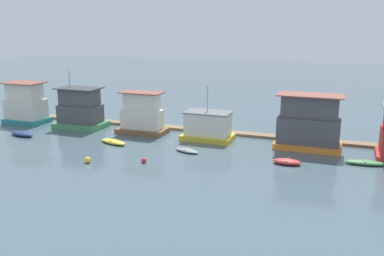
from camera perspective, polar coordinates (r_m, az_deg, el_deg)
ground_plane at (r=49.11m, az=0.40°, el=-1.32°), size 200.00×200.00×0.00m
dock_walkway at (r=51.88m, az=1.55°, el=-0.32°), size 59.60×1.44×0.30m
houseboat_teal at (r=60.17m, az=-21.30°, el=2.91°), size 5.36×3.62×5.36m
houseboat_green at (r=55.34m, az=-14.68°, el=2.32°), size 6.09×4.02×7.14m
houseboat_brown at (r=51.22m, az=-6.67°, el=1.59°), size 5.89×3.22×4.95m
houseboat_yellow at (r=48.16m, az=2.13°, el=0.21°), size 5.69×3.63×6.16m
houseboat_orange at (r=45.96m, az=15.31°, el=0.46°), size 6.78×3.46×5.75m
dinghy_navy at (r=53.62m, az=-21.72°, el=-0.72°), size 3.54×1.74×0.54m
dinghy_yellow at (r=47.45m, az=-10.46°, el=-1.81°), size 3.68×2.08×0.47m
dinghy_grey at (r=43.76m, az=-0.68°, el=-3.00°), size 3.00×1.87×0.35m
dinghy_red at (r=41.01m, az=12.55°, el=-4.39°), size 2.63×1.28×0.54m
dinghy_green at (r=43.06m, az=22.02°, el=-4.29°), size 3.74×1.43×0.44m
mooring_post_near_right at (r=52.99m, az=-4.87°, el=0.70°), size 0.25×0.25×1.67m
mooring_post_far_left at (r=54.17m, az=-7.44°, el=0.85°), size 0.22×0.22×1.53m
mooring_post_near_left at (r=54.34m, az=-7.88°, el=1.11°), size 0.27×0.27×1.95m
buoy_yellow at (r=41.59m, az=-13.74°, el=-4.17°), size 0.59×0.59×0.59m
buoy_red at (r=40.72m, az=-6.43°, el=-4.30°), size 0.50×0.50×0.50m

